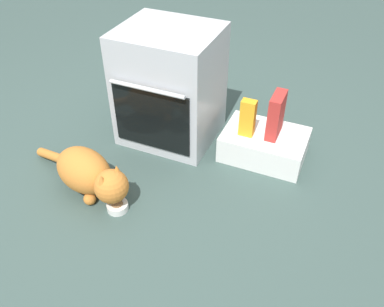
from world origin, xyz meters
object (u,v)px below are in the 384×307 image
object	(u,v)px
oven	(170,86)
cat	(89,173)
pantry_cabinet	(264,145)
juice_carton	(248,118)
cereal_box	(276,115)
food_bowl	(117,206)

from	to	relation	value
oven	cat	distance (m)	0.77
oven	pantry_cabinet	size ratio (longest dim) A/B	1.45
cat	juice_carton	world-z (taller)	juice_carton
pantry_cabinet	cereal_box	world-z (taller)	cereal_box
food_bowl	juice_carton	distance (m)	0.93
oven	food_bowl	bearing A→B (deg)	-87.24
oven	cereal_box	bearing A→B (deg)	2.53
pantry_cabinet	food_bowl	xyz separation A→B (m)	(-0.61, -0.79, -0.06)
oven	juice_carton	world-z (taller)	oven
cat	cereal_box	size ratio (longest dim) A/B	2.82
juice_carton	cereal_box	bearing A→B (deg)	23.04
pantry_cabinet	cereal_box	xyz separation A→B (m)	(0.04, 0.01, 0.23)
oven	food_bowl	world-z (taller)	oven
cereal_box	cat	bearing A→B (deg)	-139.51
cereal_box	juice_carton	bearing A→B (deg)	-156.96
food_bowl	cat	distance (m)	0.25
food_bowl	juice_carton	bearing A→B (deg)	55.71
food_bowl	juice_carton	world-z (taller)	juice_carton
pantry_cabinet	food_bowl	size ratio (longest dim) A/B	4.34
oven	food_bowl	xyz separation A→B (m)	(0.04, -0.77, -0.35)
oven	food_bowl	size ratio (longest dim) A/B	6.29
pantry_cabinet	juice_carton	distance (m)	0.24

